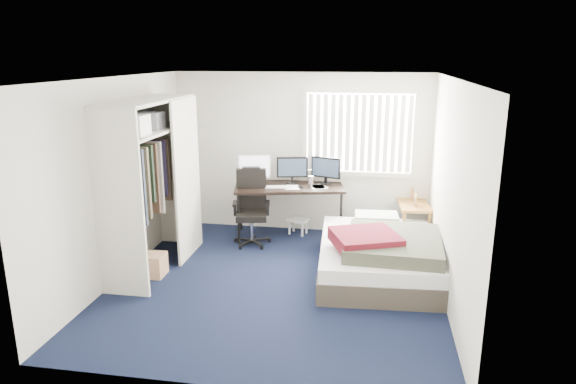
# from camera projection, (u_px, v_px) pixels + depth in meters

# --- Properties ---
(ground) EXTENTS (4.20, 4.20, 0.00)m
(ground) POSITION_uv_depth(u_px,v_px,m) (276.00, 283.00, 6.39)
(ground) COLOR black
(ground) RESTS_ON ground
(room_shell) EXTENTS (4.20, 4.20, 4.20)m
(room_shell) POSITION_uv_depth(u_px,v_px,m) (276.00, 165.00, 5.99)
(room_shell) COLOR silver
(room_shell) RESTS_ON ground
(window_assembly) EXTENTS (1.72, 0.09, 1.32)m
(window_assembly) POSITION_uv_depth(u_px,v_px,m) (359.00, 133.00, 7.77)
(window_assembly) COLOR white
(window_assembly) RESTS_ON ground
(closet) EXTENTS (0.64, 1.84, 2.22)m
(closet) POSITION_uv_depth(u_px,v_px,m) (151.00, 168.00, 6.56)
(closet) COLOR beige
(closet) RESTS_ON ground
(desk) EXTENTS (1.77, 1.09, 1.27)m
(desk) POSITION_uv_depth(u_px,v_px,m) (289.00, 184.00, 7.86)
(desk) COLOR black
(desk) RESTS_ON ground
(office_chair) EXTENTS (0.63, 0.63, 1.14)m
(office_chair) POSITION_uv_depth(u_px,v_px,m) (252.00, 215.00, 7.67)
(office_chair) COLOR black
(office_chair) RESTS_ON ground
(footstool) EXTENTS (0.36, 0.32, 0.25)m
(footstool) POSITION_uv_depth(u_px,v_px,m) (298.00, 222.00, 8.10)
(footstool) COLOR white
(footstool) RESTS_ON ground
(nightstand) EXTENTS (0.50, 0.91, 0.78)m
(nightstand) POSITION_uv_depth(u_px,v_px,m) (413.00, 207.00, 7.73)
(nightstand) COLOR brown
(nightstand) RESTS_ON ground
(bed) EXTENTS (1.63, 2.11, 0.67)m
(bed) POSITION_uv_depth(u_px,v_px,m) (380.00, 254.00, 6.58)
(bed) COLOR #3E352C
(bed) RESTS_ON ground
(pine_box) EXTENTS (0.39, 0.29, 0.29)m
(pine_box) POSITION_uv_depth(u_px,v_px,m) (150.00, 265.00, 6.59)
(pine_box) COLOR tan
(pine_box) RESTS_ON ground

